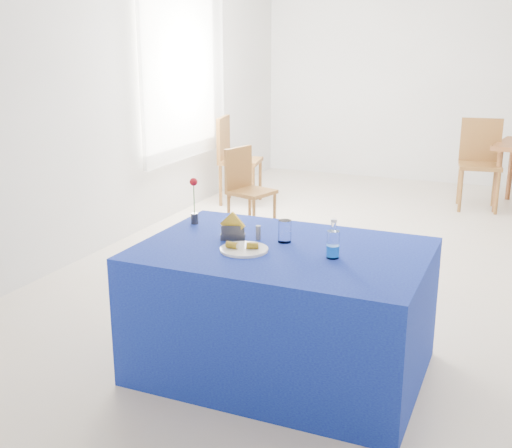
{
  "coord_description": "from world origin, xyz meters",
  "views": [
    {
      "loc": [
        1.07,
        -5.37,
        1.9
      ],
      "look_at": [
        -0.25,
        -2.29,
        0.92
      ],
      "focal_mm": 45.0,
      "sensor_mm": 36.0,
      "label": 1
    }
  ],
  "objects": [
    {
      "name": "chair_win_b",
      "position": [
        -2.12,
        1.37,
        0.59
      ],
      "size": [
        0.53,
        0.53,
        1.02
      ],
      "rotation": [
        0.0,
        0.0,
        1.76
      ],
      "color": "brown",
      "rests_on": "floor"
    },
    {
      "name": "salt_shaker",
      "position": [
        -0.44,
        -2.09,
        0.8
      ],
      "size": [
        0.03,
        0.03,
        0.08
      ],
      "primitive_type": "cylinder",
      "color": "slate",
      "rests_on": "blue_table"
    },
    {
      "name": "drinking_glass",
      "position": [
        -0.17,
        -2.06,
        0.82
      ],
      "size": [
        0.08,
        0.08,
        0.13
      ],
      "primitive_type": "cylinder",
      "color": "white",
      "rests_on": "blue_table"
    },
    {
      "name": "water_bottle",
      "position": [
        0.16,
        -2.22,
        0.83
      ],
      "size": [
        0.07,
        0.07,
        0.21
      ],
      "color": "white",
      "rests_on": "blue_table"
    },
    {
      "name": "chair_win_a",
      "position": [
        -1.49,
        0.33,
        0.49
      ],
      "size": [
        0.47,
        0.47,
        0.85
      ],
      "rotation": [
        0.0,
        0.0,
        1.29
      ],
      "color": "brown",
      "rests_on": "floor"
    },
    {
      "name": "window_pane",
      "position": [
        -2.47,
        0.8,
        1.55
      ],
      "size": [
        0.04,
        1.5,
        1.6
      ],
      "primitive_type": "cube",
      "color": "white",
      "rests_on": "room_shell"
    },
    {
      "name": "pepper_shaker",
      "position": [
        -0.33,
        -2.08,
        0.8
      ],
      "size": [
        0.03,
        0.03,
        0.08
      ],
      "primitive_type": "cylinder",
      "color": "slate",
      "rests_on": "blue_table"
    },
    {
      "name": "napkin_holder",
      "position": [
        -0.47,
        -2.14,
        0.81
      ],
      "size": [
        0.16,
        0.1,
        0.17
      ],
      "color": "#37373C",
      "rests_on": "blue_table"
    },
    {
      "name": "floor",
      "position": [
        0.0,
        0.0,
        0.0
      ],
      "size": [
        7.0,
        7.0,
        0.0
      ],
      "primitive_type": "plane",
      "color": "beige",
      "rests_on": "ground"
    },
    {
      "name": "curtain",
      "position": [
        -2.4,
        0.8,
        1.55
      ],
      "size": [
        0.04,
        1.75,
        1.85
      ],
      "primitive_type": "cube",
      "color": "white",
      "rests_on": "room_shell"
    },
    {
      "name": "rose_vase",
      "position": [
        -0.83,
        -1.93,
        0.9
      ],
      "size": [
        0.05,
        0.05,
        0.3
      ],
      "color": "#222227",
      "rests_on": "blue_table"
    },
    {
      "name": "banana_pieces",
      "position": [
        -0.33,
        -2.31,
        0.79
      ],
      "size": [
        0.18,
        0.09,
        0.04
      ],
      "color": "gold",
      "rests_on": "plate"
    },
    {
      "name": "chair_bg_left",
      "position": [
        0.57,
        2.28,
        0.59
      ],
      "size": [
        0.52,
        0.52,
        1.02
      ],
      "rotation": [
        0.0,
        0.0,
        0.15
      ],
      "color": "brown",
      "rests_on": "floor"
    },
    {
      "name": "plate",
      "position": [
        -0.32,
        -2.3,
        0.77
      ],
      "size": [
        0.27,
        0.27,
        0.01
      ],
      "primitive_type": "cylinder",
      "color": "silver",
      "rests_on": "blue_table"
    },
    {
      "name": "room_shell",
      "position": [
        0.0,
        0.0,
        1.75
      ],
      "size": [
        7.0,
        7.0,
        7.0
      ],
      "color": "silver",
      "rests_on": "ground"
    },
    {
      "name": "blue_table",
      "position": [
        -0.14,
        -2.17,
        0.38
      ],
      "size": [
        1.6,
        1.1,
        0.76
      ],
      "color": "navy",
      "rests_on": "floor"
    }
  ]
}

